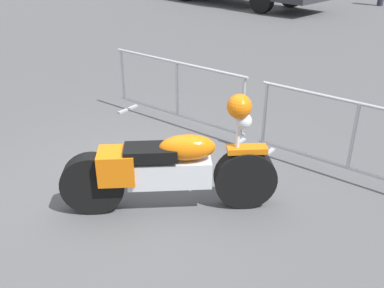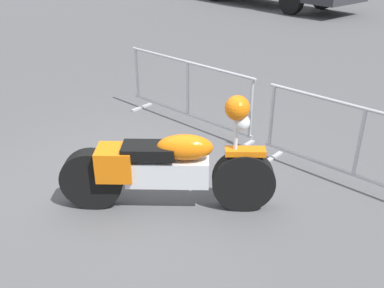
{
  "view_description": "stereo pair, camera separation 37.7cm",
  "coord_description": "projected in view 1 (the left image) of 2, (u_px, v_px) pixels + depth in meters",
  "views": [
    {
      "loc": [
        3.25,
        -3.19,
        2.86
      ],
      "look_at": [
        0.57,
        0.24,
        0.65
      ],
      "focal_mm": 40.0,
      "sensor_mm": 36.0,
      "label": 1
    },
    {
      "loc": [
        3.54,
        -2.95,
        2.86
      ],
      "look_at": [
        0.57,
        0.24,
        0.65
      ],
      "focal_mm": 40.0,
      "sensor_mm": 36.0,
      "label": 2
    }
  ],
  "objects": [
    {
      "name": "motorcycle",
      "position": [
        169.0,
        168.0,
        4.66
      ],
      "size": [
        1.91,
        1.73,
        1.35
      ],
      "rotation": [
        0.0,
        0.0,
        0.73
      ],
      "color": "black",
      "rests_on": "ground"
    },
    {
      "name": "crowd_barrier_near",
      "position": [
        177.0,
        93.0,
        6.64
      ],
      "size": [
        2.48,
        0.47,
        1.07
      ],
      "rotation": [
        0.0,
        0.0,
        0.01
      ],
      "color": "#9EA0A5",
      "rests_on": "ground"
    },
    {
      "name": "crowd_barrier_far",
      "position": [
        352.0,
        142.0,
        5.14
      ],
      "size": [
        2.48,
        0.47,
        1.07
      ],
      "rotation": [
        0.0,
        0.0,
        0.01
      ],
      "color": "#9EA0A5",
      "rests_on": "ground"
    },
    {
      "name": "ground_plane",
      "position": [
        145.0,
        185.0,
        5.32
      ],
      "size": [
        120.0,
        120.0,
        0.0
      ],
      "primitive_type": "plane",
      "color": "#4C4C4F"
    }
  ]
}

